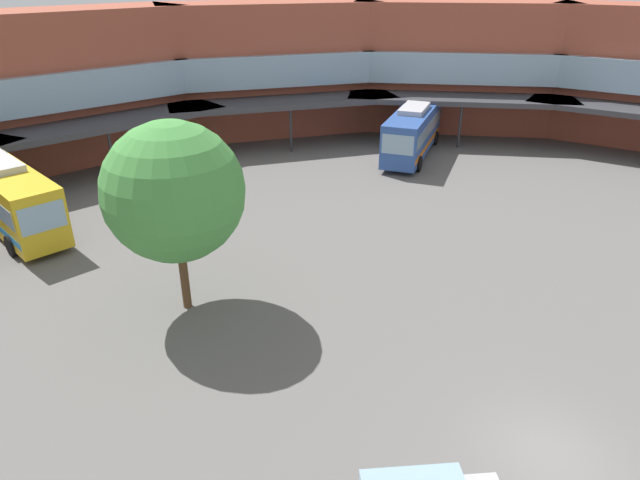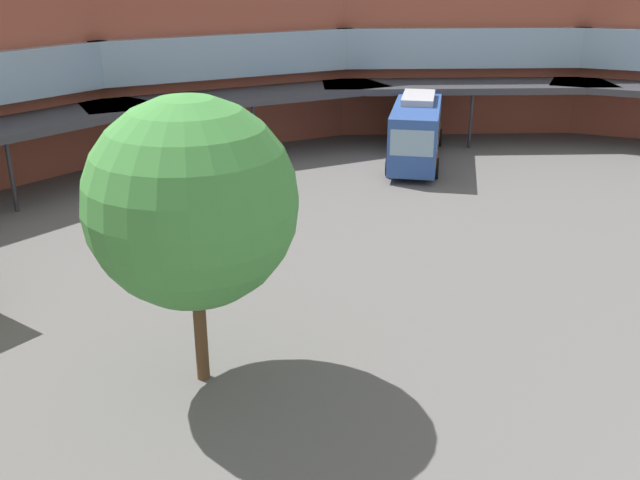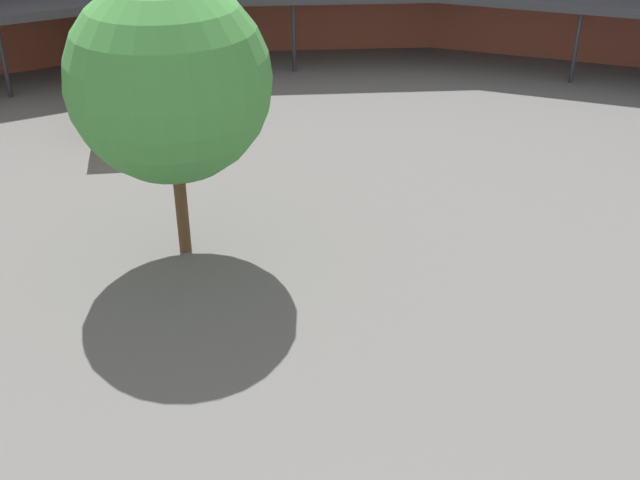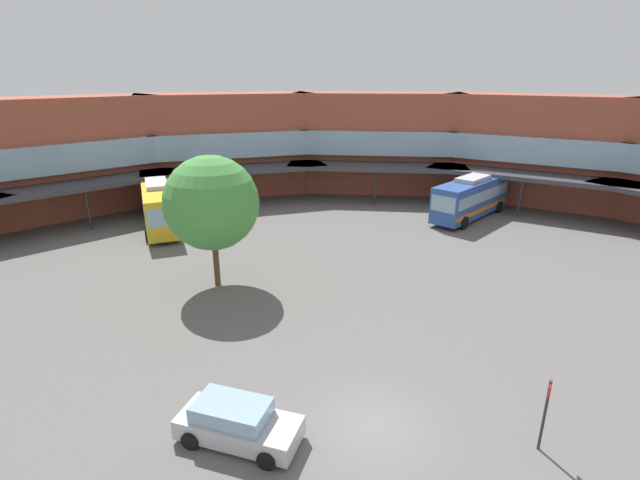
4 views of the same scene
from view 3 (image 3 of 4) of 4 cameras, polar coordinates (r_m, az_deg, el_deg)
The scene contains 3 objects.
station_building at distance 29.85m, azimuth 8.43°, elevation 16.28°, with size 83.95×48.41×10.49m.
bus_1 at distance 36.60m, azimuth -13.68°, elevation 12.86°, with size 5.41×11.84×3.86m.
plaza_tree at distance 21.98m, azimuth -10.85°, elevation 11.23°, with size 5.60×5.60×8.08m.
Camera 3 is at (-0.33, -6.56, 12.02)m, focal length 44.20 mm.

